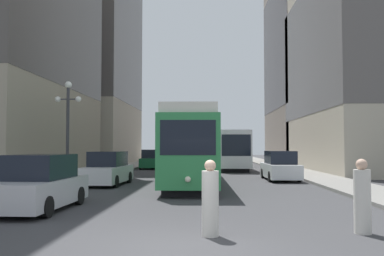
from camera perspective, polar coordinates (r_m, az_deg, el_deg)
name	(u,v)px	position (r m, az deg, el deg)	size (l,w,h in m)	color
ground_plane	(182,248)	(8.79, -1.43, -16.25)	(200.00, 200.00, 0.00)	#38383A
sidewalk_left	(139,164)	(49.27, -7.29, -4.94)	(2.85, 120.00, 0.15)	gray
sidewalk_right	(270,164)	(49.09, 10.80, -4.93)	(2.85, 120.00, 0.15)	gray
streetcar	(191,146)	(23.42, -0.14, -2.57)	(3.00, 14.50, 3.89)	black
transit_bus	(231,148)	(38.23, 5.43, -2.81)	(2.82, 11.20, 3.45)	black
parked_car_left_near	(40,184)	(14.50, -20.27, -7.33)	(1.96, 4.57, 1.82)	black
parked_car_left_mid	(151,160)	(39.38, -5.72, -4.42)	(2.07, 4.42, 1.82)	black
parked_car_right_far	(280,167)	(26.37, 12.08, -5.25)	(1.94, 4.90, 1.82)	black
parked_car_left_far	(108,169)	(23.06, -11.58, -5.63)	(2.02, 4.84, 1.82)	black
pedestrian_crossing_near	(210,200)	(9.73, 2.54, -9.99)	(0.40, 0.40, 1.77)	beige
pedestrian_crossing_far	(362,199)	(10.80, 22.49, -9.03)	(0.40, 0.40, 1.78)	beige
lamp_post_left_near	(68,116)	(22.66, -16.80, 1.59)	(1.41, 0.36, 5.39)	#333338
building_left_corner	(67,42)	(54.43, -16.95, 11.33)	(16.53, 18.10, 29.31)	#B2A893
building_right_corner	(375,54)	(39.99, 24.02, 9.32)	(12.58, 20.30, 19.84)	#B2A893
building_right_midblock	(312,53)	(57.25, 16.29, 9.96)	(10.60, 19.73, 28.05)	slate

